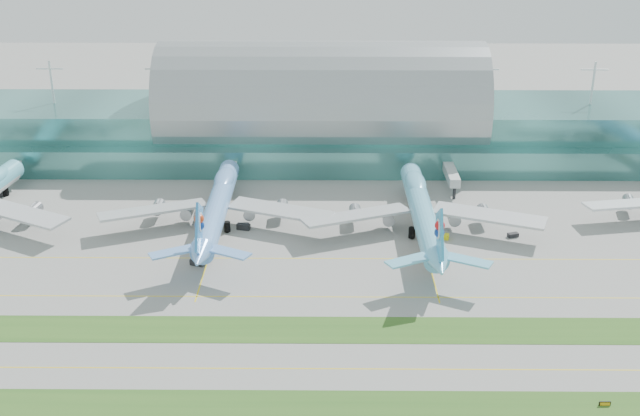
{
  "coord_description": "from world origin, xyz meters",
  "views": [
    {
      "loc": [
        1.72,
        -160.63,
        98.66
      ],
      "look_at": [
        0.0,
        55.0,
        9.0
      ],
      "focal_mm": 45.0,
      "sensor_mm": 36.0,
      "label": 1
    }
  ],
  "objects_px": {
    "airliner_c": "(422,210)",
    "airliner_b": "(218,205)",
    "taxiway_sign_east": "(605,404)",
    "terminal": "(322,119)"
  },
  "relations": [
    {
      "from": "terminal",
      "to": "airliner_c",
      "type": "distance_m",
      "value": 76.6
    },
    {
      "from": "airliner_b",
      "to": "airliner_c",
      "type": "relative_size",
      "value": 0.98
    },
    {
      "from": "airliner_c",
      "to": "taxiway_sign_east",
      "type": "height_order",
      "value": "airliner_c"
    },
    {
      "from": "airliner_c",
      "to": "taxiway_sign_east",
      "type": "xyz_separation_m",
      "value": [
        27.73,
        -85.44,
        -6.49
      ]
    },
    {
      "from": "airliner_c",
      "to": "terminal",
      "type": "bearing_deg",
      "value": 113.14
    },
    {
      "from": "terminal",
      "to": "airliner_b",
      "type": "bearing_deg",
      "value": -115.14
    },
    {
      "from": "airliner_c",
      "to": "airliner_b",
      "type": "bearing_deg",
      "value": 176.15
    },
    {
      "from": "terminal",
      "to": "taxiway_sign_east",
      "type": "xyz_separation_m",
      "value": [
        57.95,
        -155.45,
        -13.73
      ]
    },
    {
      "from": "taxiway_sign_east",
      "to": "airliner_b",
      "type": "bearing_deg",
      "value": 133.56
    },
    {
      "from": "terminal",
      "to": "taxiway_sign_east",
      "type": "distance_m",
      "value": 166.46
    }
  ]
}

